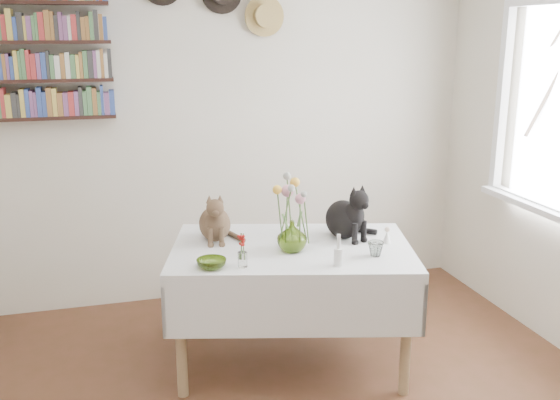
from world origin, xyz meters
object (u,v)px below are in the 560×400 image
object	(u,v)px
tabby_cat	(214,215)
bookshelf_unit	(30,48)
flower_vase	(292,236)
black_cat	(344,209)
dining_table	(292,276)

from	to	relation	value
tabby_cat	bookshelf_unit	bearing A→B (deg)	147.93
flower_vase	tabby_cat	bearing A→B (deg)	140.26
bookshelf_unit	black_cat	bearing A→B (deg)	-29.15
bookshelf_unit	flower_vase	bearing A→B (deg)	-39.45
dining_table	black_cat	bearing A→B (deg)	13.61
flower_vase	bookshelf_unit	bearing A→B (deg)	140.55
black_cat	bookshelf_unit	size ratio (longest dim) A/B	0.35
dining_table	bookshelf_unit	size ratio (longest dim) A/B	1.56
tabby_cat	flower_vase	bearing A→B (deg)	-32.46
dining_table	black_cat	world-z (taller)	black_cat
black_cat	bookshelf_unit	xyz separation A→B (m)	(-1.77, 0.99, 0.93)
black_cat	flower_vase	distance (m)	0.42
dining_table	black_cat	distance (m)	0.51
black_cat	bookshelf_unit	distance (m)	2.23
flower_vase	bookshelf_unit	xyz separation A→B (m)	(-1.40, 1.15, 1.01)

